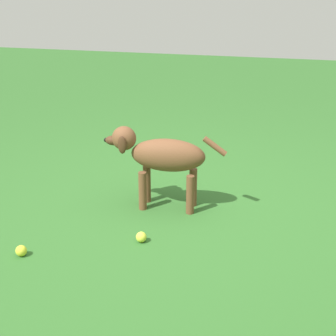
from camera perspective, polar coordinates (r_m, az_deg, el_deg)
ground at (r=3.42m, az=2.70°, el=-5.83°), size 14.00×14.00×0.00m
dog at (r=3.46m, az=-0.81°, el=1.36°), size 0.23×0.85×0.57m
tennis_ball_0 at (r=3.12m, az=-16.18°, el=-8.92°), size 0.07×0.07×0.07m
tennis_ball_1 at (r=3.14m, az=-3.03°, el=-7.75°), size 0.07×0.07×0.07m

